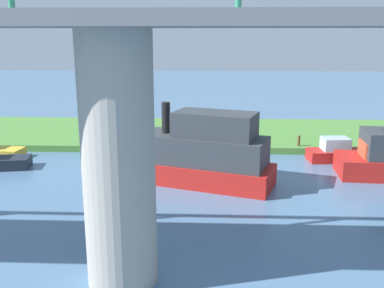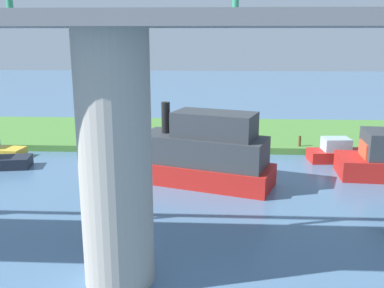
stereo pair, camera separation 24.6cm
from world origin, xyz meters
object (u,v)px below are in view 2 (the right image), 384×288
houseboat_blue (343,153)px  person_on_bank (165,133)px  bridge_pylon (115,162)px  mooring_post (300,141)px  pontoon_yellow (200,154)px

houseboat_blue → person_on_bank: bearing=-14.5°
bridge_pylon → mooring_post: 21.66m
mooring_post → houseboat_blue: houseboat_blue is taller
bridge_pylon → mooring_post: (-10.09, -18.82, -3.66)m
person_on_bank → bridge_pylon: bearing=91.4°
person_on_bank → mooring_post: person_on_bank is taller
mooring_post → pontoon_yellow: size_ratio=0.08×
mooring_post → houseboat_blue: 3.52m
mooring_post → houseboat_blue: bearing=139.4°
person_on_bank → houseboat_blue: size_ratio=0.26×
houseboat_blue → mooring_post: bearing=-40.6°
person_on_bank → pontoon_yellow: 9.25m
person_on_bank → houseboat_blue: person_on_bank is taller
pontoon_yellow → person_on_bank: bearing=-70.6°
person_on_bank → pontoon_yellow: (-3.07, 8.70, 0.61)m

